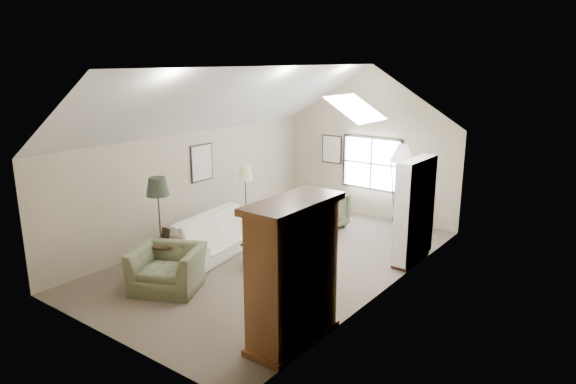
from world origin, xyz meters
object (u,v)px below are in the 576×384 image
Objects in this scene: side_chair at (420,211)px; armchair_far at (324,210)px; sofa at (220,233)px; side_table at (167,259)px; coffee_table at (264,258)px; armchair_near at (167,269)px; armoire at (293,273)px.

armchair_far is at bearing -149.65° from side_chair.
side_table is (0.10, -1.60, -0.06)m from sofa.
coffee_table is at bearing 107.03° from armchair_far.
armchair_near reaches higher than coffee_table.
side_chair reaches higher than armchair_near.
sofa is at bearing 93.58° from side_table.
armoire is 6.16m from side_chair.
armchair_near is at bearing -171.19° from sofa.
armchair_far is at bearing 78.75° from side_table.
armchair_far is (0.37, 4.73, 0.04)m from armchair_near.
sofa reaches higher than coffee_table.
armchair_far is 1.06× the size of coffee_table.
armchair_far is at bearing 59.06° from armchair_near.
armoire is 1.79× the size of armchair_near.
armchair_far reaches higher than armchair_near.
sofa is 2.89m from armchair_far.
armoire reaches higher than side_table.
coffee_table is at bearing -106.58° from sofa.
side_chair is (1.53, 4.24, 0.25)m from coffee_table.
armchair_far is 2.38m from side_chair.
armchair_far is 4.41m from side_table.
armchair_far is (0.96, 2.72, 0.04)m from sofa.
sofa is 4.99m from side_chair.
side_table is 6.30m from side_chair.
armoire is 3.00m from armchair_near.
armchair_far reaches higher than side_table.
sofa is 2.24× the size of armchair_near.
armchair_near is 1.26× the size of armchair_far.
sofa is at bearing 78.56° from armchair_far.
side_table is at bearing -134.05° from coffee_table.
sofa is at bearing 79.95° from armchair_near.
side_chair is (2.96, 4.01, 0.09)m from sofa.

